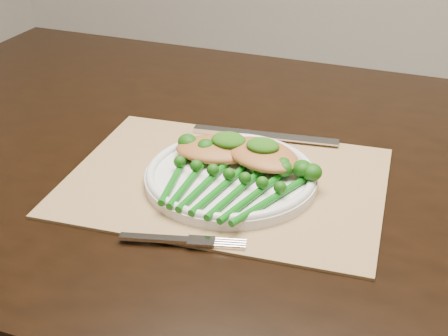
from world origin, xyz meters
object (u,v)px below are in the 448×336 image
at_px(chicken_fillet_left, 218,149).
at_px(broccolini_bundle, 221,188).
at_px(placemat, 226,181).
at_px(dinner_plate, 231,176).

bearing_deg(chicken_fillet_left, broccolini_bundle, -83.08).
relative_size(placemat, broccolini_bundle, 2.26).
distance_m(chicken_fillet_left, broccolini_bundle, 0.10).
xyz_separation_m(chicken_fillet_left, broccolini_bundle, (0.04, -0.09, -0.01)).
bearing_deg(broccolini_bundle, chicken_fillet_left, 120.06).
xyz_separation_m(placemat, broccolini_bundle, (0.01, -0.05, 0.02)).
bearing_deg(dinner_plate, broccolini_bundle, -84.61).
bearing_deg(placemat, chicken_fillet_left, 120.49).
bearing_deg(broccolini_bundle, placemat, 110.46).
relative_size(chicken_fillet_left, broccolini_bundle, 0.63).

